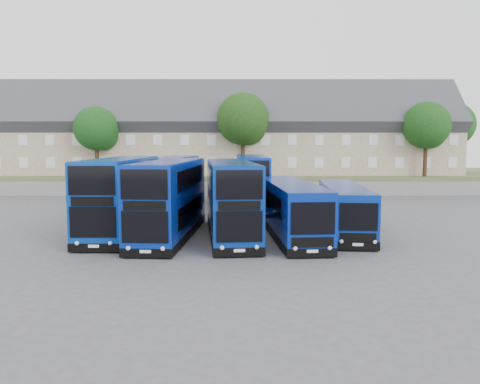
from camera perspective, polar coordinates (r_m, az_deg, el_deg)
name	(u,v)px	position (r m, az deg, el deg)	size (l,w,h in m)	color
ground	(212,242)	(26.93, -3.46, -6.10)	(120.00, 120.00, 0.00)	#4B4B50
retaining_wall	(225,189)	(50.55, -1.89, 0.41)	(70.00, 0.40, 1.50)	slate
earth_bank	(227,179)	(60.49, -1.61, 1.56)	(80.00, 20.00, 2.00)	#4F5B33
terrace_row	(226,135)	(56.32, -1.73, 6.93)	(54.00, 10.40, 11.20)	tan
dd_front_left	(122,197)	(30.33, -14.24, -0.54)	(2.73, 11.73, 4.65)	#08359E
dd_front_mid	(170,200)	(28.39, -8.55, -0.97)	(3.38, 11.56, 4.54)	#082693
dd_front_right	(231,200)	(28.22, -1.11, -0.99)	(3.59, 11.49, 4.50)	navy
dd_rear_left	(173,183)	(41.47, -8.17, 1.11)	(3.67, 11.31, 4.42)	navy
dd_rear_right	(252,183)	(40.25, 1.44, 1.10)	(2.63, 11.39, 4.52)	#082F9D
coach_east_a	(291,210)	(28.60, 6.23, -2.18)	(3.30, 12.00, 3.24)	#082599
coach_east_b	(344,210)	(30.18, 12.54, -2.12)	(3.19, 11.02, 2.97)	#082A94
tree_west	(98,130)	(53.67, -16.96, 7.22)	(4.80, 4.80, 7.65)	#382314
tree_mid	(244,121)	(51.95, 0.53, 8.64)	(5.76, 5.76, 9.18)	#382314
tree_east	(427,127)	(55.39, 21.88, 7.35)	(5.12, 5.12, 8.16)	#382314
tree_far	(453,126)	(64.19, 24.55, 7.29)	(5.44, 5.44, 8.67)	#382314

